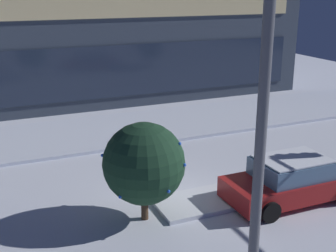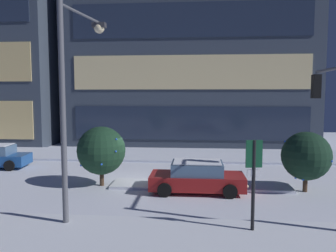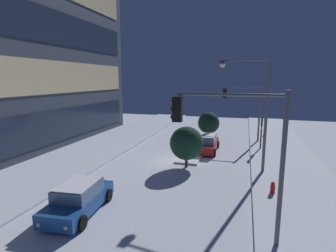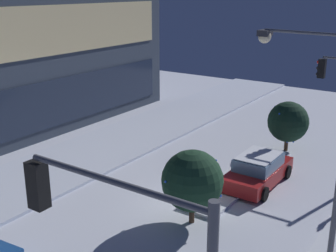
# 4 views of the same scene
# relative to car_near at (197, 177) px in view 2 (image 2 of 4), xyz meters

# --- Properties ---
(ground) EXTENTS (52.00, 52.00, 0.00)m
(ground) POSITION_rel_car_near_xyz_m (-3.85, 1.45, -0.71)
(ground) COLOR silver
(curb_strip_near) EXTENTS (52.00, 5.20, 0.14)m
(curb_strip_near) POSITION_rel_car_near_xyz_m (-3.85, -6.47, -0.64)
(curb_strip_near) COLOR silver
(curb_strip_near) RESTS_ON ground
(curb_strip_far) EXTENTS (52.00, 5.20, 0.14)m
(curb_strip_far) POSITION_rel_car_near_xyz_m (-3.85, 9.37, -0.64)
(curb_strip_far) COLOR silver
(curb_strip_far) RESTS_ON ground
(median_strip) EXTENTS (9.00, 1.80, 0.14)m
(median_strip) POSITION_rel_car_near_xyz_m (0.15, 0.92, -0.64)
(median_strip) COLOR silver
(median_strip) RESTS_ON ground
(car_near) EXTENTS (4.58, 2.12, 1.49)m
(car_near) POSITION_rel_car_near_xyz_m (0.00, 0.00, 0.00)
(car_near) COLOR maroon
(car_near) RESTS_ON ground
(traffic_light_corner_near_right) EXTENTS (0.32, 3.91, 5.80)m
(traffic_light_corner_near_right) POSITION_rel_car_near_xyz_m (4.96, -3.13, 3.33)
(traffic_light_corner_near_right) COLOR #565960
(traffic_light_corner_near_right) RESTS_ON ground
(street_lamp_arched) EXTENTS (0.83, 3.35, 7.84)m
(street_lamp_arched) POSITION_rel_car_near_xyz_m (-4.52, -3.72, 4.41)
(street_lamp_arched) COLOR #565960
(street_lamp_arched) RESTS_ON ground
(parking_info_sign) EXTENTS (0.55, 0.15, 3.17)m
(parking_info_sign) POSITION_rel_car_near_xyz_m (1.83, -4.78, 1.33)
(parking_info_sign) COLOR black
(parking_info_sign) RESTS_ON ground
(decorated_tree_median) EXTENTS (2.46, 2.47, 3.06)m
(decorated_tree_median) POSITION_rel_car_near_xyz_m (-4.88, 0.73, 1.11)
(decorated_tree_median) COLOR #473323
(decorated_tree_median) RESTS_ON ground
(decorated_tree_left_of_median) EXTENTS (2.33, 2.33, 2.91)m
(decorated_tree_left_of_median) POSITION_rel_car_near_xyz_m (5.19, 0.47, 1.03)
(decorated_tree_left_of_median) COLOR #473323
(decorated_tree_left_of_median) RESTS_ON ground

